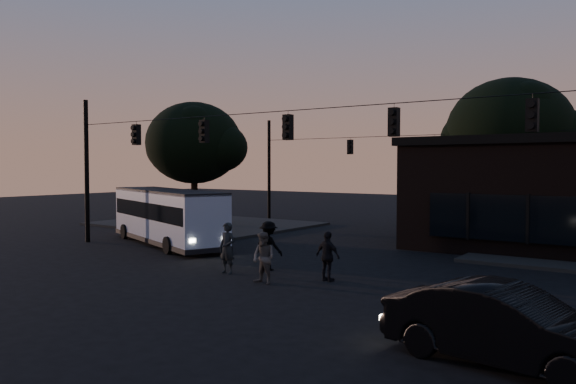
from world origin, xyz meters
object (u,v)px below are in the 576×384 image
Objects in this scene: bus at (167,214)px; pedestrian_b at (264,258)px; pedestrian_c at (328,256)px; car at (506,326)px; pedestrian_a at (227,248)px; pedestrian_d at (269,246)px.

pedestrian_b is at bearing -4.25° from bus.
bus is at bearing 160.94° from pedestrian_b.
pedestrian_b reaches higher than pedestrian_c.
car is 2.77× the size of pedestrian_b.
pedestrian_b is at bearing -16.20° from pedestrian_a.
pedestrian_a is (-11.06, 4.17, 0.14)m from car.
bus is at bearing -16.41° from pedestrian_d.
bus reaches higher than pedestrian_c.
car is 2.60× the size of pedestrian_d.
car is 11.82m from pedestrian_a.
pedestrian_b is 2.51m from pedestrian_d.
pedestrian_d is (0.87, 1.41, -0.01)m from pedestrian_a.
pedestrian_a is 3.94m from pedestrian_c.
car is 8.85m from pedestrian_c.
pedestrian_a is 1.01× the size of pedestrian_d.
pedestrian_b is 2.26m from pedestrian_c.
bus is at bearing 152.80° from pedestrian_a.
pedestrian_a is at bearing 59.36° from pedestrian_d.
pedestrian_d is (8.54, -2.67, -0.63)m from bus.
pedestrian_d is (-10.19, 5.58, 0.14)m from car.
pedestrian_a reaches higher than pedestrian_c.
pedestrian_c is (3.82, 0.93, -0.08)m from pedestrian_a.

